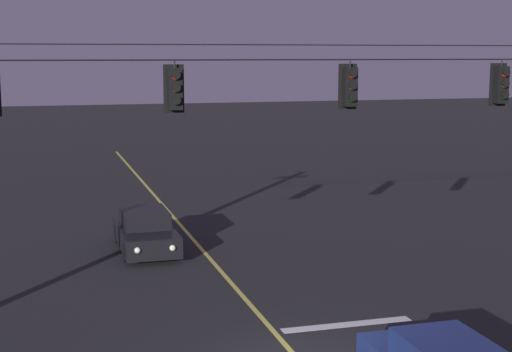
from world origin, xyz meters
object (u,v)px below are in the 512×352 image
traffic_light_left_inner (175,89)px  traffic_light_centre (350,87)px  car_oncoming_lead (145,232)px  traffic_light_right_inner (501,85)px

traffic_light_left_inner → traffic_light_centre: size_ratio=1.00×
traffic_light_left_inner → car_oncoming_lead: traffic_light_left_inner is taller
traffic_light_left_inner → traffic_light_right_inner: size_ratio=1.00×
car_oncoming_lead → traffic_light_left_inner: bearing=-92.5°
traffic_light_left_inner → traffic_light_centre: 4.34m
traffic_light_left_inner → car_oncoming_lead: bearing=87.5°
traffic_light_left_inner → traffic_light_centre: same height
traffic_light_right_inner → car_oncoming_lead: (-8.23, 8.25, -5.23)m
traffic_light_right_inner → traffic_light_left_inner: bearing=180.0°
traffic_light_right_inner → car_oncoming_lead: size_ratio=0.28×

